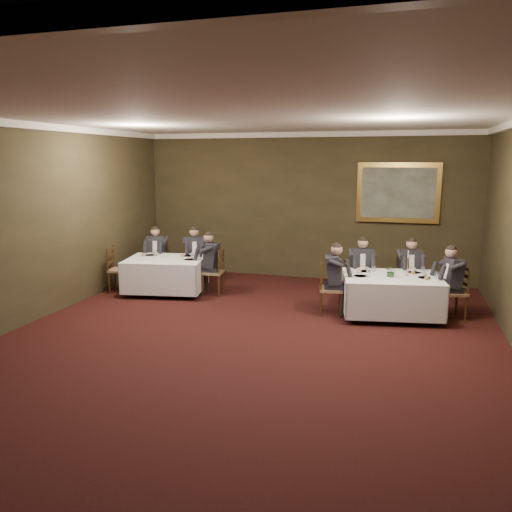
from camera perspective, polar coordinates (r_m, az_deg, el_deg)
The scene contains 27 objects.
ground at distance 7.78m, azimuth -1.74°, elevation -10.62°, with size 10.00×10.00×0.00m, color black.
ceiling at distance 7.27m, azimuth -1.91°, elevation 15.99°, with size 8.00×10.00×0.10m, color silver.
back_wall at distance 12.14m, azimuth 5.65°, elevation 5.65°, with size 8.00×0.10×3.50m, color #2F2917.
left_wall at distance 9.37m, azimuth -25.76°, elevation 3.06°, with size 0.10×10.00×3.50m, color #2F2917.
crown_molding at distance 7.26m, azimuth -1.91°, elevation 15.52°, with size 8.00×10.00×0.12m.
table_main at distance 9.55m, azimuth 15.17°, elevation -4.07°, with size 1.95×1.61×0.67m.
table_second at distance 11.00m, azimuth -10.27°, elevation -1.89°, with size 1.86×1.54×0.67m.
chair_main_backleft at distance 10.39m, azimuth 11.84°, elevation -3.64°, with size 0.53×0.51×1.00m.
diner_main_backleft at distance 10.33m, azimuth 11.90°, elevation -2.43°, with size 0.50×0.56×1.35m.
chair_main_backright at distance 10.52m, azimuth 16.93°, elevation -3.71°, with size 0.54×0.53×1.00m.
diner_main_backright at distance 10.46m, azimuth 17.02°, elevation -2.51°, with size 0.52×0.57×1.35m.
chair_main_endleft at distance 9.49m, azimuth 8.48°, elevation -4.93°, with size 0.49×0.50×1.00m.
diner_main_endleft at distance 9.43m, azimuth 8.59°, elevation -3.60°, with size 0.54×0.47×1.35m.
chair_main_endright at distance 9.82m, azimuth 21.52°, elevation -5.04°, with size 0.55×0.56×1.00m.
diner_main_endright at distance 9.76m, azimuth 21.56°, elevation -3.76°, with size 0.59×0.54×1.35m.
chair_sec_backleft at distance 11.96m, azimuth -11.14°, elevation -1.70°, with size 0.50×0.48×1.00m.
diner_sec_backleft at distance 11.90m, azimuth -11.19°, elevation -0.64°, with size 0.47×0.54×1.35m.
chair_sec_backright at distance 11.73m, azimuth -7.00°, elevation -1.82°, with size 0.58×0.57×1.00m.
diner_sec_backright at distance 11.67m, azimuth -7.02°, elevation -0.74°, with size 0.57×0.60×1.35m.
chair_sec_endright at distance 10.79m, azimuth -4.88°, elevation -2.90°, with size 0.46×0.48×1.00m.
diner_sec_endright at distance 10.74m, azimuth -4.96°, elevation -1.72°, with size 0.52×0.45×1.35m.
chair_sec_endleft at distance 11.38m, azimuth -15.32°, elevation -2.53°, with size 0.51×0.52×1.00m.
centerpiece at distance 9.38m, azimuth 15.19°, elevation -1.60°, with size 0.21×0.18×0.24m, color #2D5926.
candlestick at distance 9.54m, azimuth 16.93°, elevation -1.13°, with size 0.07×0.07×0.48m.
place_setting_table_main at distance 9.78m, azimuth 12.55°, elevation -1.50°, with size 0.33×0.31×0.14m.
place_setting_table_second at distance 11.39m, azimuth -11.68°, elevation 0.27°, with size 0.33×0.31×0.14m.
painting at distance 11.83m, azimuth 15.92°, elevation 6.96°, with size 1.84×0.09×1.35m.
Camera 1 is at (2.28, -6.87, 2.86)m, focal length 35.00 mm.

